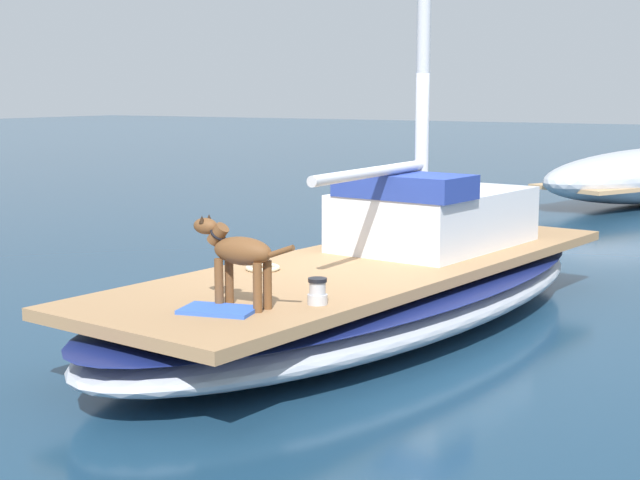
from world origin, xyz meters
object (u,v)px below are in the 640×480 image
coiled_rope (263,268)px  deck_towel (218,310)px  deck_winch (317,292)px  sailboat_main (372,294)px  dog_brown (238,254)px

coiled_rope → deck_towel: (0.67, -1.57, -0.01)m
coiled_rope → deck_towel: coiled_rope is taller
deck_winch → coiled_rope: deck_winch is taller
sailboat_main → deck_winch: size_ratio=35.57×
sailboat_main → dog_brown: (0.03, -2.29, 0.75)m
deck_winch → deck_towel: deck_winch is taller
sailboat_main → deck_towel: 2.52m
sailboat_main → coiled_rope: 1.19m
dog_brown → coiled_rope: bearing=117.3°
deck_winch → coiled_rope: 1.53m
sailboat_main → coiled_rope: bearing=-125.9°
sailboat_main → deck_towel: (-0.00, -2.50, 0.34)m
sailboat_main → coiled_rope: (-0.67, -0.92, 0.35)m
deck_winch → dog_brown: bearing=-140.1°
sailboat_main → dog_brown: bearing=-89.1°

